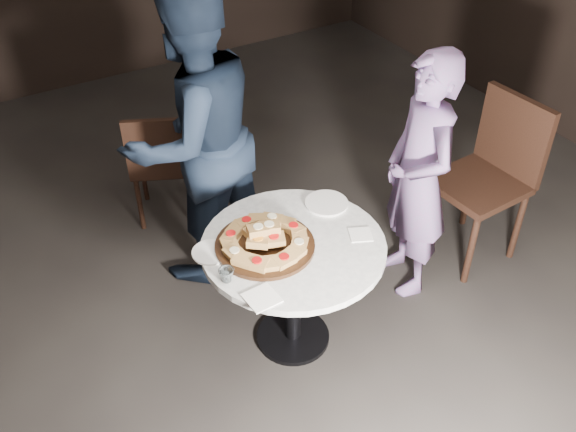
{
  "coord_description": "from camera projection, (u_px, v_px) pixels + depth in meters",
  "views": [
    {
      "loc": [
        -1.09,
        -1.99,
        2.6
      ],
      "look_at": [
        0.11,
        0.01,
        0.79
      ],
      "focal_mm": 40.0,
      "sensor_mm": 36.0,
      "label": 1
    }
  ],
  "objects": [
    {
      "name": "floor",
      "position": [
        271.0,
        340.0,
        3.39
      ],
      "size": [
        7.0,
        7.0,
        0.0
      ],
      "primitive_type": "plane",
      "color": "black",
      "rests_on": "ground"
    },
    {
      "name": "table",
      "position": [
        293.0,
        263.0,
        3.07
      ],
      "size": [
        1.15,
        1.15,
        0.66
      ],
      "rotation": [
        0.0,
        0.0,
        -0.41
      ],
      "color": "black",
      "rests_on": "ground"
    },
    {
      "name": "serving_board",
      "position": [
        265.0,
        245.0,
        2.97
      ],
      "size": [
        0.55,
        0.55,
        0.02
      ],
      "primitive_type": "cylinder",
      "rotation": [
        0.0,
        0.0,
        -0.21
      ],
      "color": "black",
      "rests_on": "table"
    },
    {
      "name": "focaccia_pile",
      "position": [
        265.0,
        239.0,
        2.95
      ],
      "size": [
        0.41,
        0.41,
        0.11
      ],
      "rotation": [
        0.0,
        0.0,
        0.06
      ],
      "color": "#A77940",
      "rests_on": "serving_board"
    },
    {
      "name": "plate_left",
      "position": [
        211.0,
        252.0,
        2.94
      ],
      "size": [
        0.21,
        0.21,
        0.01
      ],
      "primitive_type": "cylinder",
      "rotation": [
        0.0,
        0.0,
        0.22
      ],
      "color": "white",
      "rests_on": "table"
    },
    {
      "name": "plate_right",
      "position": [
        326.0,
        203.0,
        3.24
      ],
      "size": [
        0.28,
        0.28,
        0.01
      ],
      "primitive_type": "cylinder",
      "rotation": [
        0.0,
        0.0,
        0.31
      ],
      "color": "white",
      "rests_on": "table"
    },
    {
      "name": "water_glass",
      "position": [
        226.0,
        275.0,
        2.78
      ],
      "size": [
        0.09,
        0.09,
        0.06
      ],
      "primitive_type": "imported",
      "rotation": [
        0.0,
        0.0,
        -0.32
      ],
      "color": "silver",
      "rests_on": "table"
    },
    {
      "name": "napkin_near",
      "position": [
        262.0,
        298.0,
        2.71
      ],
      "size": [
        0.14,
        0.14,
        0.01
      ],
      "primitive_type": "cube",
      "rotation": [
        0.0,
        0.0,
        0.05
      ],
      "color": "white",
      "rests_on": "table"
    },
    {
      "name": "napkin_far",
      "position": [
        360.0,
        235.0,
        3.05
      ],
      "size": [
        0.14,
        0.14,
        0.01
      ],
      "primitive_type": "cube",
      "rotation": [
        0.0,
        0.0,
        -0.44
      ],
      "color": "white",
      "rests_on": "table"
    },
    {
      "name": "chair_far",
      "position": [
        161.0,
        160.0,
        3.93
      ],
      "size": [
        0.5,
        0.51,
        0.8
      ],
      "rotation": [
        0.0,
        0.0,
        2.71
      ],
      "color": "black",
      "rests_on": "ground"
    },
    {
      "name": "chair_right",
      "position": [
        492.0,
        168.0,
        3.66
      ],
      "size": [
        0.5,
        0.48,
        0.98
      ],
      "rotation": [
        0.0,
        0.0,
        -1.52
      ],
      "color": "black",
      "rests_on": "ground"
    },
    {
      "name": "diner_navy",
      "position": [
        194.0,
        138.0,
        3.36
      ],
      "size": [
        0.96,
        0.82,
        1.72
      ],
      "primitive_type": "imported",
      "rotation": [
        0.0,
        0.0,
        3.36
      ],
      "color": "#141F31",
      "rests_on": "ground"
    },
    {
      "name": "diner_teal",
      "position": [
        418.0,
        178.0,
        3.34
      ],
      "size": [
        0.45,
        0.58,
        1.4
      ],
      "primitive_type": "imported",
      "rotation": [
        0.0,
        0.0,
        -1.82
      ],
      "color": "slate",
      "rests_on": "ground"
    }
  ]
}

